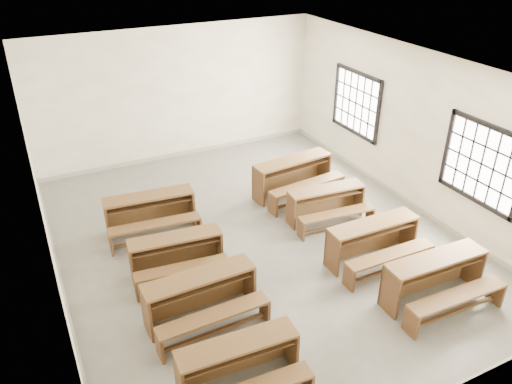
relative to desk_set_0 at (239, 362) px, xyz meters
name	(u,v)px	position (x,y,z in m)	size (l,w,h in m)	color
room	(261,132)	(1.78, 2.93, 1.73)	(8.50, 8.50, 3.20)	slate
desk_set_0	(239,362)	(0.00, 0.00, 0.00)	(1.60, 0.89, 0.70)	brown
desk_set_1	(201,295)	(0.02, 1.38, 0.03)	(1.70, 0.92, 0.75)	brown
desk_set_2	(177,252)	(0.04, 2.61, 0.00)	(1.62, 0.96, 0.70)	brown
desk_set_3	(150,211)	(0.01, 4.07, 0.03)	(1.75, 1.03, 0.75)	brown
desk_set_4	(436,276)	(3.43, 0.17, 0.04)	(1.73, 0.94, 0.77)	brown
desk_set_5	(374,239)	(3.21, 1.42, 0.03)	(1.68, 0.88, 0.75)	brown
desk_set_6	(327,202)	(3.24, 2.92, 0.00)	(1.61, 0.94, 0.69)	brown
desk_set_7	(294,174)	(3.20, 4.15, 0.06)	(1.88, 1.11, 0.80)	brown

